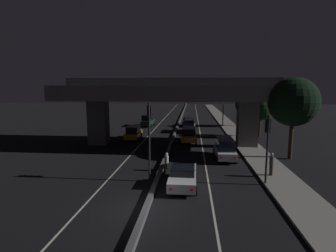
{
  "coord_description": "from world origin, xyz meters",
  "views": [
    {
      "loc": [
        2.43,
        -13.46,
        6.67
      ],
      "look_at": [
        -0.94,
        23.07,
        1.34
      ],
      "focal_mm": 28.0,
      "sensor_mm": 36.0,
      "label": 1
    }
  ],
  "objects_px": {
    "car_white_fourth": "(190,125)",
    "car_white_second": "(225,148)",
    "motorcycle_black_filtering_near": "(167,163)",
    "street_lamp": "(222,99)",
    "car_white_lead": "(183,176)",
    "car_dark_green_second_oncoming": "(148,120)",
    "traffic_light_right_of_median": "(267,138)",
    "traffic_light_left_of_median": "(149,128)",
    "pedestrian_on_sidewalk": "(271,164)",
    "car_dark_blue_fifth": "(188,122)",
    "car_taxi_yellow_lead_oncoming": "(133,132)",
    "car_taxi_yellow_third": "(189,134)"
  },
  "relations": [
    {
      "from": "car_white_second",
      "to": "car_taxi_yellow_third",
      "type": "height_order",
      "value": "car_white_second"
    },
    {
      "from": "traffic_light_right_of_median",
      "to": "car_dark_blue_fifth",
      "type": "bearing_deg",
      "value": 101.84
    },
    {
      "from": "traffic_light_left_of_median",
      "to": "car_dark_green_second_oncoming",
      "type": "distance_m",
      "value": 27.84
    },
    {
      "from": "street_lamp",
      "to": "pedestrian_on_sidewalk",
      "type": "xyz_separation_m",
      "value": [
        0.93,
        -26.41,
        -3.75
      ]
    },
    {
      "from": "car_dark_blue_fifth",
      "to": "motorcycle_black_filtering_near",
      "type": "relative_size",
      "value": 2.24
    },
    {
      "from": "car_dark_green_second_oncoming",
      "to": "car_taxi_yellow_third",
      "type": "bearing_deg",
      "value": 31.34
    },
    {
      "from": "traffic_light_right_of_median",
      "to": "traffic_light_left_of_median",
      "type": "bearing_deg",
      "value": -179.94
    },
    {
      "from": "pedestrian_on_sidewalk",
      "to": "car_taxi_yellow_lead_oncoming",
      "type": "bearing_deg",
      "value": 134.95
    },
    {
      "from": "car_white_fourth",
      "to": "car_taxi_yellow_lead_oncoming",
      "type": "xyz_separation_m",
      "value": [
        -7.29,
        -6.33,
        -0.16
      ]
    },
    {
      "from": "car_white_fourth",
      "to": "car_white_second",
      "type": "bearing_deg",
      "value": -166.0
    },
    {
      "from": "car_white_second",
      "to": "car_taxi_yellow_third",
      "type": "bearing_deg",
      "value": 23.82
    },
    {
      "from": "street_lamp",
      "to": "car_taxi_yellow_third",
      "type": "relative_size",
      "value": 1.97
    },
    {
      "from": "car_white_fourth",
      "to": "motorcycle_black_filtering_near",
      "type": "relative_size",
      "value": 2.62
    },
    {
      "from": "street_lamp",
      "to": "car_dark_green_second_oncoming",
      "type": "height_order",
      "value": "street_lamp"
    },
    {
      "from": "street_lamp",
      "to": "car_taxi_yellow_lead_oncoming",
      "type": "distance_m",
      "value": 18.42
    },
    {
      "from": "traffic_light_right_of_median",
      "to": "motorcycle_black_filtering_near",
      "type": "relative_size",
      "value": 2.61
    },
    {
      "from": "car_dark_green_second_oncoming",
      "to": "car_white_second",
      "type": "bearing_deg",
      "value": 29.86
    },
    {
      "from": "car_dark_blue_fifth",
      "to": "traffic_light_right_of_median",
      "type": "bearing_deg",
      "value": -167.47
    },
    {
      "from": "traffic_light_left_of_median",
      "to": "car_dark_green_second_oncoming",
      "type": "relative_size",
      "value": 1.22
    },
    {
      "from": "car_taxi_yellow_third",
      "to": "motorcycle_black_filtering_near",
      "type": "distance_m",
      "value": 11.74
    },
    {
      "from": "street_lamp",
      "to": "motorcycle_black_filtering_near",
      "type": "xyz_separation_m",
      "value": [
        -7.06,
        -25.71,
        -4.13
      ]
    },
    {
      "from": "car_dark_green_second_oncoming",
      "to": "motorcycle_black_filtering_near",
      "type": "height_order",
      "value": "car_dark_green_second_oncoming"
    },
    {
      "from": "car_taxi_yellow_lead_oncoming",
      "to": "pedestrian_on_sidewalk",
      "type": "distance_m",
      "value": 19.3
    },
    {
      "from": "traffic_light_left_of_median",
      "to": "pedestrian_on_sidewalk",
      "type": "xyz_separation_m",
      "value": [
        8.98,
        1.62,
        -2.81
      ]
    },
    {
      "from": "car_dark_blue_fifth",
      "to": "car_dark_green_second_oncoming",
      "type": "bearing_deg",
      "value": 94.16
    },
    {
      "from": "street_lamp",
      "to": "car_white_fourth",
      "type": "relative_size",
      "value": 1.67
    },
    {
      "from": "traffic_light_right_of_median",
      "to": "car_dark_blue_fifth",
      "type": "distance_m",
      "value": 28.42
    },
    {
      "from": "traffic_light_right_of_median",
      "to": "car_white_second",
      "type": "distance_m",
      "value": 7.12
    },
    {
      "from": "traffic_light_right_of_median",
      "to": "car_taxi_yellow_lead_oncoming",
      "type": "relative_size",
      "value": 1.05
    },
    {
      "from": "car_white_lead",
      "to": "pedestrian_on_sidewalk",
      "type": "relative_size",
      "value": 2.69
    },
    {
      "from": "car_white_lead",
      "to": "car_taxi_yellow_lead_oncoming",
      "type": "distance_m",
      "value": 17.53
    },
    {
      "from": "street_lamp",
      "to": "pedestrian_on_sidewalk",
      "type": "bearing_deg",
      "value": -87.98
    },
    {
      "from": "car_dark_green_second_oncoming",
      "to": "motorcycle_black_filtering_near",
      "type": "bearing_deg",
      "value": 15.29
    },
    {
      "from": "traffic_light_right_of_median",
      "to": "car_white_lead",
      "type": "distance_m",
      "value": 6.3
    },
    {
      "from": "traffic_light_right_of_median",
      "to": "car_dark_green_second_oncoming",
      "type": "relative_size",
      "value": 1.04
    },
    {
      "from": "street_lamp",
      "to": "car_dark_blue_fifth",
      "type": "relative_size",
      "value": 1.96
    },
    {
      "from": "street_lamp",
      "to": "car_white_lead",
      "type": "height_order",
      "value": "street_lamp"
    },
    {
      "from": "traffic_light_right_of_median",
      "to": "pedestrian_on_sidewalk",
      "type": "xyz_separation_m",
      "value": [
        0.86,
        1.61,
        -2.26
      ]
    },
    {
      "from": "traffic_light_left_of_median",
      "to": "motorcycle_black_filtering_near",
      "type": "relative_size",
      "value": 3.08
    },
    {
      "from": "car_taxi_yellow_lead_oncoming",
      "to": "pedestrian_on_sidewalk",
      "type": "xyz_separation_m",
      "value": [
        13.63,
        -13.66,
        0.14
      ]
    },
    {
      "from": "street_lamp",
      "to": "car_dark_blue_fifth",
      "type": "height_order",
      "value": "street_lamp"
    },
    {
      "from": "street_lamp",
      "to": "car_dark_green_second_oncoming",
      "type": "distance_m",
      "value": 13.38
    },
    {
      "from": "car_dark_green_second_oncoming",
      "to": "pedestrian_on_sidewalk",
      "type": "height_order",
      "value": "car_dark_green_second_oncoming"
    },
    {
      "from": "motorcycle_black_filtering_near",
      "to": "pedestrian_on_sidewalk",
      "type": "distance_m",
      "value": 8.03
    },
    {
      "from": "car_taxi_yellow_third",
      "to": "car_dark_green_second_oncoming",
      "type": "xyz_separation_m",
      "value": [
        -7.41,
        13.34,
        0.09
      ]
    },
    {
      "from": "motorcycle_black_filtering_near",
      "to": "pedestrian_on_sidewalk",
      "type": "height_order",
      "value": "pedestrian_on_sidewalk"
    },
    {
      "from": "car_dark_blue_fifth",
      "to": "motorcycle_black_filtering_near",
      "type": "height_order",
      "value": "car_dark_blue_fifth"
    },
    {
      "from": "street_lamp",
      "to": "car_dark_green_second_oncoming",
      "type": "bearing_deg",
      "value": -176.67
    },
    {
      "from": "street_lamp",
      "to": "car_white_second",
      "type": "height_order",
      "value": "street_lamp"
    },
    {
      "from": "traffic_light_left_of_median",
      "to": "car_taxi_yellow_lead_oncoming",
      "type": "bearing_deg",
      "value": 106.95
    }
  ]
}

